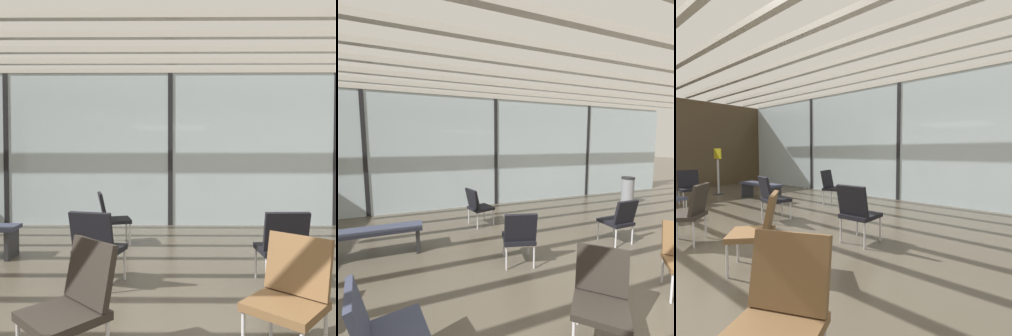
# 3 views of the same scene
# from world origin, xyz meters

# --- Properties ---
(ground_plane) EXTENTS (60.00, 60.00, 0.00)m
(ground_plane) POSITION_xyz_m (0.00, 0.00, 0.00)
(ground_plane) COLOR #4C4438
(glass_curtain_wall) EXTENTS (14.00, 0.08, 3.23)m
(glass_curtain_wall) POSITION_xyz_m (0.00, 5.20, 1.61)
(glass_curtain_wall) COLOR silver
(glass_curtain_wall) RESTS_ON ground
(window_mullion_0) EXTENTS (0.10, 0.12, 3.23)m
(window_mullion_0) POSITION_xyz_m (-3.50, 5.20, 1.61)
(window_mullion_0) COLOR black
(window_mullion_0) RESTS_ON ground
(window_mullion_1) EXTENTS (0.10, 0.12, 3.23)m
(window_mullion_1) POSITION_xyz_m (0.00, 5.20, 1.61)
(window_mullion_1) COLOR black
(window_mullion_1) RESTS_ON ground
(ceiling_slats) EXTENTS (13.72, 6.72, 0.10)m
(ceiling_slats) POSITION_xyz_m (0.00, 1.90, 3.28)
(ceiling_slats) COLOR beige
(ceiling_slats) RESTS_ON glass_curtain_wall
(parked_airplane) EXTENTS (11.77, 3.74, 3.74)m
(parked_airplane) POSITION_xyz_m (-1.37, 9.80, 1.87)
(parked_airplane) COLOR #B2BCD6
(parked_airplane) RESTS_ON ground
(lounge_chair_0) EXTENTS (0.50, 0.54, 0.87)m
(lounge_chair_0) POSITION_xyz_m (1.26, 1.60, 0.49)
(lounge_chair_0) COLOR black
(lounge_chair_0) RESTS_ON ground
(lounge_chair_1) EXTENTS (0.71, 0.71, 0.87)m
(lounge_chair_1) POSITION_xyz_m (0.88, 0.23, 0.49)
(lounge_chair_1) COLOR brown
(lounge_chair_1) RESTS_ON ground
(lounge_chair_2) EXTENTS (0.60, 0.63, 0.87)m
(lounge_chair_2) POSITION_xyz_m (-0.81, 1.58, 0.49)
(lounge_chair_2) COLOR black
(lounge_chair_2) RESTS_ON ground
(lounge_chair_3) EXTENTS (0.71, 0.71, 0.87)m
(lounge_chair_3) POSITION_xyz_m (-0.65, 0.06, 0.49)
(lounge_chair_3) COLOR #28231E
(lounge_chair_3) RESTS_ON ground
(lounge_chair_4) EXTENTS (0.58, 0.54, 0.87)m
(lounge_chair_4) POSITION_xyz_m (-3.74, 1.16, 0.49)
(lounge_chair_4) COLOR black
(lounge_chair_4) RESTS_ON ground
(lounge_chair_6) EXTENTS (0.66, 0.68, 0.87)m
(lounge_chair_6) POSITION_xyz_m (2.39, -0.60, 0.49)
(lounge_chair_6) COLOR brown
(lounge_chair_6) RESTS_ON ground
(lounge_chair_7) EXTENTS (0.63, 0.60, 0.87)m
(lounge_chair_7) POSITION_xyz_m (-1.00, 3.51, 0.49)
(lounge_chair_7) COLOR black
(lounge_chair_7) RESTS_ON ground
(waiting_bench) EXTENTS (1.51, 0.42, 0.47)m
(waiting_bench) POSITION_xyz_m (-2.95, 2.69, 0.36)
(waiting_bench) COLOR #33384C
(waiting_bench) RESTS_ON ground
(info_sign) EXTENTS (0.44, 0.32, 1.44)m
(info_sign) POSITION_xyz_m (-4.78, 2.37, 0.68)
(info_sign) COLOR #333333
(info_sign) RESTS_ON ground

